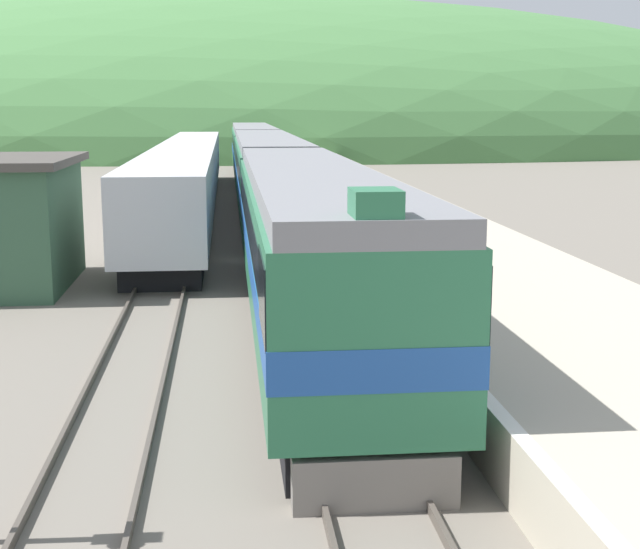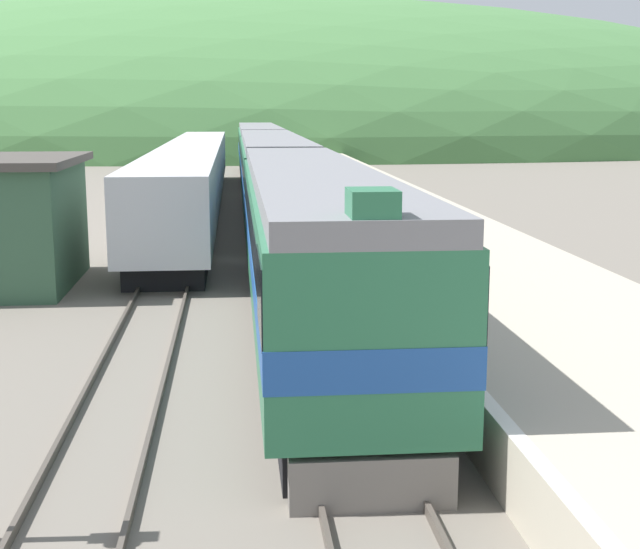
{
  "view_description": "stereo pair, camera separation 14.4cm",
  "coord_description": "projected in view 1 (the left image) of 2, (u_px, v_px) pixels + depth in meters",
  "views": [
    {
      "loc": [
        -1.93,
        4.4,
        5.43
      ],
      "look_at": [
        -0.26,
        20.48,
        2.36
      ],
      "focal_mm": 50.0,
      "sensor_mm": 36.0,
      "label": 1
    },
    {
      "loc": [
        -1.79,
        4.38,
        5.43
      ],
      "look_at": [
        -0.26,
        20.48,
        2.36
      ],
      "focal_mm": 50.0,
      "sensor_mm": 36.0,
      "label": 2
    }
  ],
  "objects": [
    {
      "name": "track_siding",
      "position": [
        199.0,
        180.0,
        64.9
      ],
      "size": [
        1.51,
        180.0,
        0.16
      ],
      "color": "#4C443D",
      "rests_on": "ground"
    },
    {
      "name": "siding_train",
      "position": [
        188.0,
        176.0,
        46.61
      ],
      "size": [
        2.9,
        43.94,
        3.47
      ],
      "color": "black",
      "rests_on": "ground"
    },
    {
      "name": "platform",
      "position": [
        361.0,
        202.0,
        46.17
      ],
      "size": [
        6.36,
        140.0,
        1.09
      ],
      "color": "#B2A893",
      "rests_on": "ground"
    },
    {
      "name": "track_main",
      "position": [
        254.0,
        180.0,
        65.3
      ],
      "size": [
        1.52,
        180.0,
        0.16
      ],
      "color": "#4C443D",
      "rests_on": "ground"
    },
    {
      "name": "express_train_lead_car",
      "position": [
        310.0,
        244.0,
        21.17
      ],
      "size": [
        2.98,
        20.03,
        4.36
      ],
      "color": "black",
      "rests_on": "ground"
    },
    {
      "name": "distant_hills",
      "position": [
        241.0,
        147.0,
        119.97
      ],
      "size": [
        174.56,
        78.55,
        38.74
      ],
      "color": "#477A42",
      "rests_on": "ground"
    },
    {
      "name": "carriage_second",
      "position": [
        267.0,
        174.0,
        43.21
      ],
      "size": [
        2.97,
        22.84,
        4.0
      ],
      "color": "black",
      "rests_on": "ground"
    },
    {
      "name": "carriage_third",
      "position": [
        253.0,
        150.0,
        66.39
      ],
      "size": [
        2.97,
        22.84,
        4.0
      ],
      "color": "black",
      "rests_on": "ground"
    }
  ]
}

